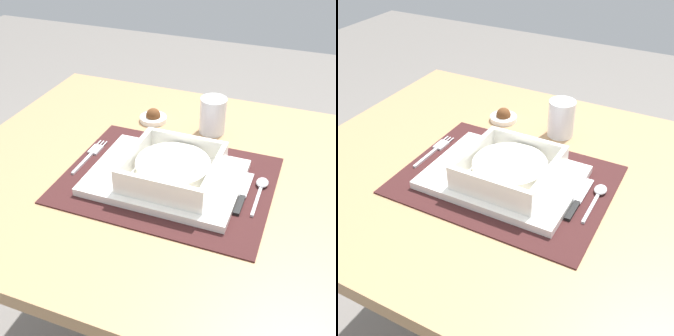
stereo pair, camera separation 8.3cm
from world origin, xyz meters
The scene contains 9 objects.
dining_table centered at (0.00, 0.00, 0.62)m, with size 0.89×0.76×0.73m.
placemat centered at (0.02, -0.03, 0.73)m, with size 0.42×0.31×0.00m, color #381919.
serving_plate centered at (0.02, -0.04, 0.74)m, with size 0.30×0.22×0.02m, color white.
porridge_bowl centered at (0.03, -0.04, 0.77)m, with size 0.17×0.17×0.05m.
fork centered at (-0.17, -0.01, 0.74)m, with size 0.02×0.14×0.00m.
spoon centered at (0.20, 0.00, 0.74)m, with size 0.02×0.12×0.01m.
butter_knife centered at (0.17, -0.03, 0.74)m, with size 0.01×0.14×0.01m.
drinking_glass centered at (0.05, 0.19, 0.77)m, with size 0.06×0.06×0.09m.
condiment_saucer centered at (-0.10, 0.19, 0.74)m, with size 0.07×0.07×0.04m.
Camera 1 is at (0.26, -0.67, 1.24)m, focal length 44.96 mm.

